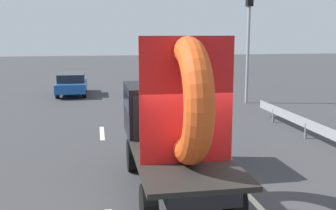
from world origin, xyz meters
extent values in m
plane|color=#38383A|center=(0.00, 0.00, 0.00)|extent=(120.00, 120.00, 0.00)
cylinder|color=black|center=(-1.17, 2.41, 0.43)|extent=(0.28, 0.86, 0.86)
cylinder|color=black|center=(0.53, 2.41, 0.43)|extent=(0.28, 0.86, 0.86)
cylinder|color=black|center=(-1.17, -0.94, 0.43)|extent=(0.28, 0.86, 0.86)
cylinder|color=black|center=(0.53, -0.94, 0.43)|extent=(0.28, 0.86, 0.86)
cube|color=black|center=(-0.32, 0.72, 0.86)|extent=(1.30, 5.35, 0.25)
cube|color=black|center=(-0.32, 2.41, 1.66)|extent=(2.00, 1.98, 1.35)
cube|color=black|center=(-0.32, 2.36, 1.95)|extent=(2.02, 1.88, 0.44)
cube|color=black|center=(-0.32, -0.27, 1.03)|extent=(2.00, 3.37, 0.10)
cube|color=black|center=(-0.32, 1.37, 1.63)|extent=(1.80, 0.08, 1.10)
torus|color=#D84C19|center=(-0.32, -0.42, 2.36)|extent=(0.56, 2.55, 2.55)
cube|color=red|center=(-0.32, -0.42, 2.36)|extent=(1.90, 0.03, 2.55)
cylinder|color=black|center=(-4.26, 18.03, 0.31)|extent=(0.21, 0.61, 0.61)
cylinder|color=black|center=(-2.78, 18.03, 0.31)|extent=(0.21, 0.61, 0.61)
cylinder|color=black|center=(-4.26, 15.46, 0.31)|extent=(0.21, 0.61, 0.61)
cylinder|color=black|center=(-2.78, 15.46, 0.31)|extent=(0.21, 0.61, 0.61)
cube|color=#194C99|center=(-3.52, 16.74, 0.57)|extent=(1.72, 4.00, 0.52)
cube|color=black|center=(-3.52, 16.65, 1.07)|extent=(1.54, 2.24, 0.48)
cylinder|color=gray|center=(5.78, 12.17, 2.51)|extent=(0.16, 0.16, 5.02)
cube|color=gray|center=(5.15, 3.37, 0.55)|extent=(0.06, 10.75, 0.32)
cylinder|color=slate|center=(5.15, 4.72, 0.28)|extent=(0.10, 0.10, 0.55)
cylinder|color=slate|center=(5.15, 7.40, 0.28)|extent=(0.10, 0.10, 0.55)
cube|color=beige|center=(-1.92, 6.76, 0.00)|extent=(0.16, 2.08, 0.01)
cube|color=beige|center=(1.28, 7.03, 0.00)|extent=(0.16, 2.66, 0.01)
camera|label=1|loc=(-2.08, -8.19, 3.68)|focal=43.56mm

